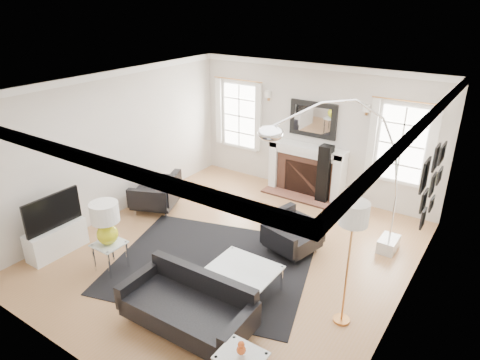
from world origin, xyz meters
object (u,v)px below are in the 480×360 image
Objects in this scene: sofa at (190,306)px; coffee_table at (240,273)px; fireplace at (306,171)px; armchair_right at (290,234)px; arc_floor_lamp at (336,173)px; gourd_lamp at (106,221)px; armchair_left at (158,194)px.

sofa is 1.86× the size of coffee_table.
armchair_right is (0.80, -2.22, -0.22)m from fireplace.
coffee_table is at bearing 76.86° from sofa.
fireplace is at bearing 125.61° from arc_floor_lamp.
armchair_right is at bearing -155.41° from arc_floor_lamp.
arc_floor_lamp is at bearing 70.38° from coffee_table.
gourd_lamp is at bearing -138.82° from arc_floor_lamp.
fireplace is 4.62m from sofa.
armchair_right is (2.94, 0.13, -0.03)m from armchair_left.
gourd_lamp is (-2.07, -0.60, 0.49)m from coffee_table.
gourd_lamp is 3.63m from arc_floor_lamp.
fireplace is at bearing 109.81° from armchair_right.
arc_floor_lamp reaches higher than fireplace.
gourd_lamp reaches higher than coffee_table.
arc_floor_lamp is (2.70, 2.36, 0.60)m from gourd_lamp.
gourd_lamp is (0.84, -1.96, 0.54)m from armchair_left.
fireplace reaches higher than sofa.
armchair_left reaches higher than armchair_right.
arc_floor_lamp reaches higher than armchair_right.
sofa is 3.51m from armchair_left.
armchair_left is 1.21× the size of coffee_table.
fireplace is 4.52m from gourd_lamp.
armchair_right is at bearing 84.32° from sofa.
arc_floor_lamp is at bearing 72.48° from sofa.
sofa is 1.54× the size of armchair_left.
sofa is 1.82× the size of armchair_right.
sofa is 0.90m from coffee_table.
coffee_table is (0.20, 0.87, 0.08)m from sofa.
arc_floor_lamp is at bearing 6.49° from armchair_left.
armchair_right is 1.34m from arc_floor_lamp.
fireplace reaches higher than armchair_right.
arc_floor_lamp is at bearing 41.18° from gourd_lamp.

